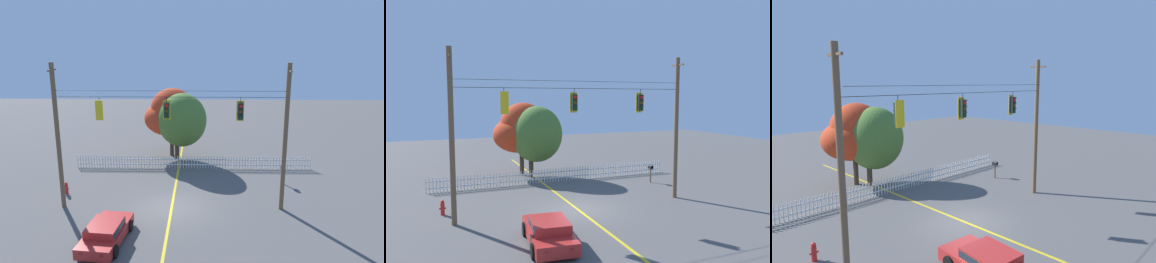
% 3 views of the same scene
% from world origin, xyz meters
% --- Properties ---
extents(ground, '(80.00, 80.00, 0.00)m').
position_xyz_m(ground, '(0.00, 0.00, 0.00)').
color(ground, '#565451').
extents(lane_centerline_stripe, '(0.16, 36.00, 0.01)m').
position_xyz_m(lane_centerline_stripe, '(0.00, 0.00, 0.00)').
color(lane_centerline_stripe, gold).
rests_on(lane_centerline_stripe, ground).
extents(signal_support_span, '(13.75, 1.10, 8.90)m').
position_xyz_m(signal_support_span, '(0.00, -0.00, 4.54)').
color(signal_support_span, brown).
rests_on(signal_support_span, ground).
extents(traffic_signal_westbound_side, '(0.43, 0.38, 1.36)m').
position_xyz_m(traffic_signal_westbound_side, '(-4.12, -0.01, 6.16)').
color(traffic_signal_westbound_side, black).
extents(traffic_signal_northbound_secondary, '(0.43, 0.38, 1.35)m').
position_xyz_m(traffic_signal_northbound_secondary, '(-0.21, 0.01, 6.15)').
color(traffic_signal_northbound_secondary, black).
extents(traffic_signal_northbound_primary, '(0.43, 0.38, 1.41)m').
position_xyz_m(traffic_signal_northbound_primary, '(4.06, 0.01, 6.12)').
color(traffic_signal_northbound_primary, black).
extents(white_picket_fence, '(18.66, 0.06, 1.04)m').
position_xyz_m(white_picket_fence, '(1.17, 7.07, 0.52)').
color(white_picket_fence, silver).
rests_on(white_picket_fence, ground).
extents(autumn_maple_near_fence, '(4.31, 4.11, 6.02)m').
position_xyz_m(autumn_maple_near_fence, '(-0.85, 10.25, 3.76)').
color(autumn_maple_near_fence, '#473828').
rests_on(autumn_maple_near_fence, ground).
extents(autumn_maple_mid, '(4.13, 3.82, 5.74)m').
position_xyz_m(autumn_maple_mid, '(0.12, 9.14, 3.46)').
color(autumn_maple_mid, '#473828').
rests_on(autumn_maple_mid, ground).
extents(parked_car, '(2.27, 4.26, 1.15)m').
position_xyz_m(parked_car, '(-3.05, -4.13, 0.60)').
color(parked_car, red).
rests_on(parked_car, ground).
extents(fire_hydrant, '(0.38, 0.22, 0.83)m').
position_xyz_m(fire_hydrant, '(-7.24, 1.91, 0.41)').
color(fire_hydrant, red).
rests_on(fire_hydrant, ground).
extents(roadside_mailbox, '(0.25, 0.44, 1.35)m').
position_xyz_m(roadside_mailbox, '(7.63, 4.13, 1.10)').
color(roadside_mailbox, brown).
rests_on(roadside_mailbox, ground).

